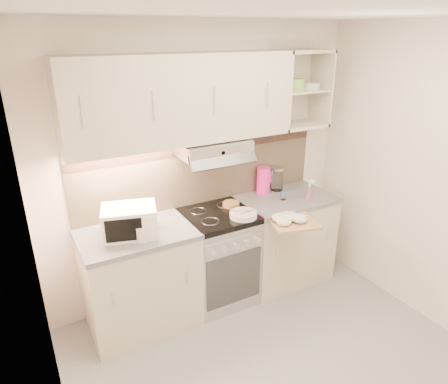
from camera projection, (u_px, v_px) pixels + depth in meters
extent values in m
plane|color=#97979A|center=(288.00, 376.00, 2.99)|extent=(3.00, 3.00, 0.00)
cube|color=silver|center=(202.00, 166.00, 3.66)|extent=(3.00, 0.04, 2.50)
cube|color=silver|center=(45.00, 298.00, 1.85)|extent=(0.04, 2.80, 2.50)
cube|color=silver|center=(447.00, 186.00, 3.20)|extent=(0.04, 2.80, 2.50)
cube|color=white|center=(317.00, 11.00, 2.06)|extent=(3.00, 2.80, 0.04)
cube|color=tan|center=(203.00, 170.00, 3.66)|extent=(2.40, 0.02, 0.64)
cube|color=#38251E|center=(203.00, 149.00, 3.58)|extent=(2.40, 0.01, 0.08)
cube|color=beige|center=(182.00, 99.00, 3.17)|extent=(1.90, 0.34, 0.70)
cube|color=beige|center=(301.00, 89.00, 3.71)|extent=(0.50, 0.34, 0.70)
cylinder|color=#80B144|center=(294.00, 84.00, 3.65)|extent=(0.19, 0.19, 0.10)
cylinder|color=silver|center=(311.00, 85.00, 3.75)|extent=(0.18, 0.18, 0.06)
cube|color=#B7B7BC|center=(212.00, 147.00, 3.41)|extent=(0.60, 0.40, 0.12)
cube|color=beige|center=(141.00, 281.00, 3.39)|extent=(0.90, 0.60, 0.86)
cube|color=slate|center=(136.00, 234.00, 3.22)|extent=(0.92, 0.62, 0.04)
cube|color=beige|center=(283.00, 240.00, 4.06)|extent=(0.90, 0.60, 0.86)
cube|color=slate|center=(286.00, 199.00, 3.89)|extent=(0.92, 0.62, 0.04)
cube|color=#B7B7BC|center=(218.00, 259.00, 3.73)|extent=(0.60, 0.58, 0.85)
cube|color=black|center=(218.00, 215.00, 3.56)|extent=(0.60, 0.60, 0.05)
cube|color=white|center=(130.00, 221.00, 3.13)|extent=(0.48, 0.41, 0.24)
cube|color=black|center=(136.00, 229.00, 3.01)|extent=(0.26, 0.09, 0.18)
cylinder|color=silver|center=(142.00, 233.00, 3.06)|extent=(0.11, 0.11, 0.12)
cone|color=silver|center=(153.00, 230.00, 3.07)|extent=(0.16, 0.08, 0.10)
torus|color=silver|center=(141.00, 224.00, 3.03)|extent=(0.10, 0.04, 0.10)
cylinder|color=silver|center=(243.00, 216.00, 3.47)|extent=(0.24, 0.24, 0.01)
cylinder|color=silver|center=(243.00, 215.00, 3.46)|extent=(0.24, 0.24, 0.01)
cylinder|color=silver|center=(243.00, 213.00, 3.46)|extent=(0.24, 0.24, 0.01)
cube|color=silver|center=(243.00, 212.00, 3.45)|extent=(0.15, 0.07, 0.01)
cylinder|color=#B96A47|center=(231.00, 204.00, 3.68)|extent=(0.15, 0.15, 0.04)
cylinder|color=#FF26A7|center=(263.00, 180.00, 3.94)|extent=(0.13, 0.13, 0.26)
cube|color=#FF26A7|center=(270.00, 177.00, 3.94)|extent=(0.03, 0.04, 0.11)
cylinder|color=white|center=(277.00, 180.00, 4.02)|extent=(0.12, 0.12, 0.22)
cylinder|color=#B7B7BC|center=(278.00, 169.00, 3.98)|extent=(0.13, 0.13, 0.02)
cylinder|color=silver|center=(283.00, 197.00, 3.82)|extent=(0.05, 0.05, 0.06)
cylinder|color=blue|center=(283.00, 193.00, 3.80)|extent=(0.05, 0.05, 0.02)
cone|color=pink|center=(309.00, 193.00, 3.80)|extent=(0.08, 0.08, 0.14)
cube|color=#A87859|center=(293.00, 222.00, 3.44)|extent=(0.46, 0.43, 0.02)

